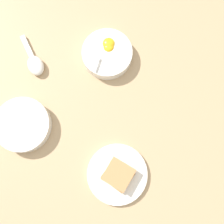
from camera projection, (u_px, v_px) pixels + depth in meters
The scene contains 6 objects.
ground_plane at pixel (87, 119), 0.90m from camera, with size 3.00×3.00×0.00m, color tan.
egg_bowl at pixel (107, 54), 0.92m from camera, with size 0.18×0.18×0.07m.
toast_plate at pixel (117, 174), 0.86m from camera, with size 0.20×0.20×0.02m.
toast_sandwich at pixel (118, 175), 0.84m from camera, with size 0.12×0.12×0.03m.
soup_spoon at pixel (34, 63), 0.92m from camera, with size 0.17×0.09×0.03m.
congee_bowl at pixel (23, 125), 0.88m from camera, with size 0.18×0.18×0.04m.
Camera 1 is at (-0.14, -0.08, 0.89)m, focal length 42.00 mm.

